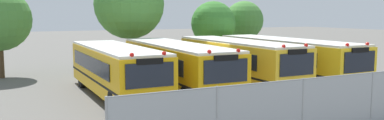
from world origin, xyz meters
TOP-DOWN VIEW (x-y plane):
  - ground_plane at (0.00, 0.00)m, footprint 160.00×160.00m
  - school_bus_0 at (-5.09, 0.10)m, footprint 2.50×9.92m
  - school_bus_1 at (-1.79, 0.16)m, footprint 2.83×11.01m
  - school_bus_2 at (1.83, -0.19)m, footprint 2.46×10.19m
  - school_bus_3 at (5.26, -0.16)m, footprint 2.56×11.24m
  - tree_1 at (-1.74, 8.65)m, footprint 5.02×5.02m
  - tree_2 at (4.47, 7.41)m, footprint 3.38×3.38m
  - tree_3 at (8.55, 9.15)m, footprint 3.27×3.27m
  - chainlink_fence at (-0.21, -9.59)m, footprint 15.68×0.07m

SIDE VIEW (x-z plane):
  - ground_plane at x=0.00m, z-range 0.00..0.00m
  - chainlink_fence at x=-0.21m, z-range 0.04..2.10m
  - school_bus_0 at x=-5.09m, z-range 0.07..2.67m
  - school_bus_1 at x=-1.79m, z-range 0.07..2.70m
  - school_bus_3 at x=5.26m, z-range 0.07..2.77m
  - school_bus_2 at x=1.83m, z-range 0.07..2.79m
  - tree_2 at x=4.47m, z-range 0.87..5.91m
  - tree_3 at x=8.55m, z-range 1.00..6.15m
  - tree_1 at x=-1.74m, z-range 1.11..8.39m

